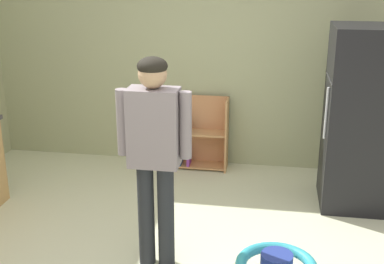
% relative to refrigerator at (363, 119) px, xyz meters
% --- Properties ---
extents(back_wall, '(5.20, 0.06, 2.70)m').
position_rel_refrigerator_xyz_m(back_wall, '(-1.61, 0.88, 0.46)').
color(back_wall, '#A5AB7F').
rests_on(back_wall, ground).
extents(refrigerator, '(0.73, 0.68, 1.78)m').
position_rel_refrigerator_xyz_m(refrigerator, '(0.00, 0.00, 0.00)').
color(refrigerator, black).
rests_on(refrigerator, ground).
extents(bookshelf, '(0.80, 0.28, 0.85)m').
position_rel_refrigerator_xyz_m(bookshelf, '(-1.82, 0.70, -0.52)').
color(bookshelf, tan).
rests_on(bookshelf, ground).
extents(standing_person, '(0.57, 0.22, 1.69)m').
position_rel_refrigerator_xyz_m(standing_person, '(-1.72, -1.40, 0.13)').
color(standing_person, '#23262A').
rests_on(standing_person, ground).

